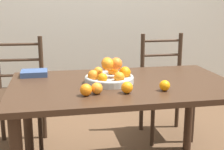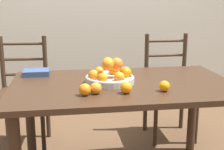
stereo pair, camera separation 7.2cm
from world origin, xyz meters
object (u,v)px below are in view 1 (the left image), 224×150
orange_loose_3 (165,86)px  chair_right (165,87)px  orange_loose_0 (86,90)px  book_stack (34,73)px  orange_loose_1 (127,88)px  chair_left (19,95)px  orange_loose_2 (97,88)px  fruit_bowl (110,76)px

orange_loose_3 → chair_right: size_ratio=0.07×
orange_loose_3 → chair_right: (0.37, 0.95, -0.29)m
orange_loose_0 → book_stack: orange_loose_0 is taller
orange_loose_1 → chair_left: (-0.73, 0.96, -0.30)m
orange_loose_2 → book_stack: size_ratio=0.37×
fruit_bowl → chair_right: chair_right is taller
orange_loose_0 → chair_right: (0.85, 0.97, -0.30)m
orange_loose_2 → chair_left: size_ratio=0.07×
orange_loose_1 → chair_left: chair_left is taller
chair_left → chair_right: (1.34, 0.00, 0.00)m
orange_loose_3 → book_stack: orange_loose_3 is taller
orange_loose_2 → orange_loose_0: bearing=-161.8°
orange_loose_0 → chair_left: 1.12m
fruit_bowl → chair_right: size_ratio=0.34×
fruit_bowl → chair_left: 1.02m
orange_loose_2 → chair_left: chair_left is taller
orange_loose_3 → book_stack: size_ratio=0.35×
fruit_bowl → orange_loose_0: size_ratio=4.61×
orange_loose_3 → fruit_bowl: bearing=140.6°
orange_loose_3 → orange_loose_1: bearing=-178.1°
book_stack → fruit_bowl: bearing=-31.1°
chair_right → orange_loose_1: bearing=-122.3°
orange_loose_2 → chair_left: (-0.55, 0.94, -0.30)m
fruit_bowl → orange_loose_2: size_ratio=4.73×
orange_loose_0 → orange_loose_3: bearing=1.3°
orange_loose_3 → chair_left: bearing=135.4°
fruit_bowl → chair_left: size_ratio=0.34×
orange_loose_3 → chair_right: bearing=68.8°
chair_left → orange_loose_0: bearing=-59.8°
fruit_bowl → book_stack: size_ratio=1.73×
fruit_bowl → orange_loose_0: bearing=-126.2°
orange_loose_2 → chair_left: 1.13m
fruit_bowl → orange_loose_3: bearing=-39.4°
chair_right → orange_loose_2: bearing=-129.8°
orange_loose_3 → chair_right: 1.06m
orange_loose_1 → book_stack: 0.79m
orange_loose_3 → chair_left: (-0.97, 0.95, -0.29)m
book_stack → orange_loose_3: bearing=-34.4°
orange_loose_0 → book_stack: (-0.32, 0.56, -0.02)m
orange_loose_1 → chair_right: size_ratio=0.07×
orange_loose_2 → chair_right: size_ratio=0.07×
orange_loose_0 → orange_loose_2: orange_loose_0 is taller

